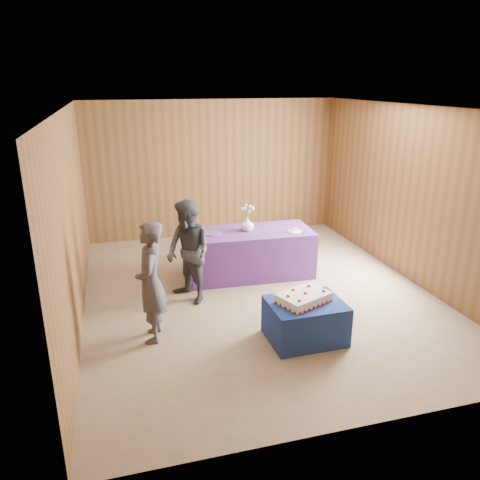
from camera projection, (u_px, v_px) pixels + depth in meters
name	position (u px, v px, depth m)	size (l,w,h in m)	color
ground	(257.00, 293.00, 7.05)	(6.00, 6.00, 0.00)	gray
room_shell	(259.00, 174.00, 6.46)	(5.04, 6.04, 2.72)	brown
cake_table	(305.00, 321.00, 5.72)	(0.90, 0.70, 0.50)	navy
serving_table	(250.00, 253.00, 7.61)	(2.00, 0.90, 0.75)	#5B2E7E
sheet_cake	(304.00, 297.00, 5.64)	(0.74, 0.63, 0.15)	white
vase	(247.00, 224.00, 7.47)	(0.21, 0.21, 0.22)	white
flower_spray	(247.00, 209.00, 7.39)	(0.24, 0.24, 0.18)	#2A6A2F
platter	(211.00, 233.00, 7.37)	(0.34, 0.34, 0.02)	#5A4489
plate	(294.00, 231.00, 7.45)	(0.22, 0.22, 0.01)	white
cake_slice	(295.00, 229.00, 7.44)	(0.07, 0.06, 0.08)	white
knife	(298.00, 234.00, 7.35)	(0.26, 0.02, 0.00)	silver
guest_left	(151.00, 282.00, 5.58)	(0.55, 0.36, 1.51)	#3C3B46
guest_right	(188.00, 252.00, 6.57)	(0.72, 0.56, 1.49)	#32333C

